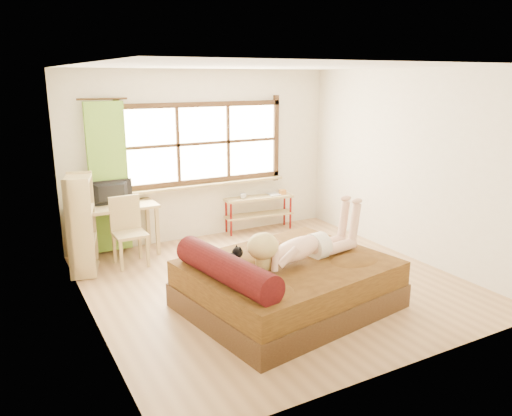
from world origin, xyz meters
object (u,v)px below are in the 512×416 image
desk (114,213)px  chair (128,227)px  kitten (227,259)px  bed (284,283)px  bookshelf (81,225)px  pipe_shelf (259,206)px  woman (303,233)px

desk → chair: 0.40m
kitten → desk: (-0.62, 2.53, -0.02)m
bed → chair: size_ratio=2.56×
bed → bookshelf: bookshelf is taller
desk → chair: size_ratio=1.29×
kitten → chair: (-0.52, 2.16, -0.15)m
pipe_shelf → bookshelf: size_ratio=0.92×
woman → pipe_shelf: bearing=61.0°
desk → chair: chair is taller
bed → woman: 0.62m
chair → kitten: bearing=-77.4°
woman → kitten: (-0.87, 0.15, -0.20)m
bookshelf → bed: bearing=-35.8°
pipe_shelf → bed: bearing=-107.7°
chair → pipe_shelf: chair is taller
woman → pipe_shelf: (0.99, 2.80, -0.44)m
chair → pipe_shelf: (2.39, 0.48, -0.10)m
pipe_shelf → kitten: bearing=-119.4°
chair → pipe_shelf: size_ratio=0.79×
woman → kitten: 0.90m
bed → kitten: bed is taller
bed → kitten: (-0.67, 0.11, 0.38)m
desk → bookshelf: size_ratio=0.93×
kitten → chair: chair is taller
kitten → pipe_shelf: (1.86, 2.65, -0.24)m
woman → bookshelf: (-2.02, 2.24, -0.20)m
woman → pipe_shelf: size_ratio=1.26×
desk → kitten: bearing=-77.1°
woman → bookshelf: 3.03m
kitten → chair: size_ratio=0.34×
chair → desk: bearing=104.3°
chair → bookshelf: 0.65m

